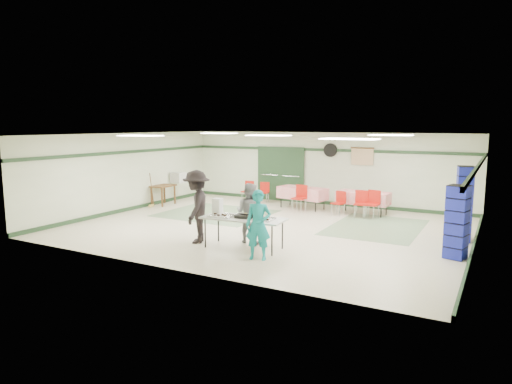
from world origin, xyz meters
The scene contains 42 objects.
floor centered at (0.00, 0.00, 0.00)m, with size 11.00×11.00×0.00m, color beige.
ceiling centered at (0.00, 0.00, 2.70)m, with size 11.00×11.00×0.00m, color silver.
wall_back centered at (0.00, 4.50, 1.35)m, with size 11.00×11.00×0.00m, color beige.
wall_front centered at (0.00, -4.50, 1.35)m, with size 11.00×11.00×0.00m, color beige.
wall_left centered at (-5.50, 0.00, 1.35)m, with size 9.00×9.00×0.00m, color beige.
wall_right centered at (5.50, 0.00, 1.35)m, with size 9.00×9.00×0.00m, color beige.
trim_back centered at (0.00, 4.47, 2.05)m, with size 11.00×0.06×0.10m, color #1F3920.
baseboard_back centered at (0.00, 4.47, 0.06)m, with size 11.00×0.06×0.12m, color #1F3920.
trim_left centered at (-5.47, 0.00, 2.05)m, with size 9.00×0.06×0.10m, color #1F3920.
baseboard_left centered at (-5.47, 0.00, 0.06)m, with size 9.00×0.06×0.12m, color #1F3920.
trim_right centered at (5.47, 0.00, 2.05)m, with size 9.00×0.06×0.10m, color #1F3920.
baseboard_right centered at (5.47, 0.00, 0.06)m, with size 9.00×0.06×0.12m, color #1F3920.
green_patch_a centered at (-2.50, 1.00, 0.00)m, with size 3.50×3.00×0.01m, color slate.
green_patch_b centered at (2.80, 1.50, 0.00)m, with size 2.50×3.50×0.01m, color slate.
double_door_left centered at (-2.20, 4.44, 1.05)m, with size 0.90×0.06×2.10m, color gray.
double_door_right centered at (-1.25, 4.44, 1.05)m, with size 0.90×0.06×2.10m, color gray.
door_frame centered at (-1.73, 4.42, 1.05)m, with size 2.00×0.03×2.15m, color #1F3920.
wall_fan centered at (0.30, 4.44, 2.05)m, with size 0.50×0.50×0.10m, color black.
scroll_banner centered at (1.50, 4.44, 1.85)m, with size 0.80×0.02×0.60m, color tan.
serving_table centered at (0.53, -2.35, 0.72)m, with size 2.10×0.98×0.76m.
sheet_tray_right centered at (1.04, -2.37, 0.77)m, with size 0.55×0.42×0.02m, color silver.
sheet_tray_mid centered at (0.50, -2.19, 0.77)m, with size 0.61×0.46×0.02m, color silver.
sheet_tray_left centered at (-0.02, -2.48, 0.77)m, with size 0.56×0.43×0.02m, color silver.
baking_pan centered at (0.59, -2.38, 0.80)m, with size 0.45×0.28×0.08m, color black.
foam_box_stack centered at (-0.24, -2.31, 0.96)m, with size 0.22×0.20×0.40m, color white.
volunteer_teal centered at (1.29, -2.99, 0.78)m, with size 0.57×0.38×1.57m, color teal.
volunteer_grey centered at (0.38, -1.79, 0.77)m, with size 0.74×0.58×1.53m, color gray.
volunteer_dark centered at (-0.80, -2.43, 0.93)m, with size 1.20×0.69×1.86m, color black.
dining_table_a centered at (1.91, 3.26, 0.57)m, with size 1.75×0.86×0.77m.
dining_table_b centered at (-0.29, 3.26, 0.57)m, with size 1.85×1.06×0.77m.
chair_a centered at (2.00, 2.70, 0.54)m, with size 0.46×0.46×0.87m.
chair_b centered at (1.28, 2.69, 0.49)m, with size 0.46×0.46×0.81m.
chair_c centered at (2.38, 2.70, 0.56)m, with size 0.50×0.50×0.91m.
chair_d centered at (-0.14, 2.70, 0.56)m, with size 0.46×0.46×0.92m.
chair_loose_a centered at (-2.08, 3.74, 0.48)m, with size 0.44×0.44×0.78m.
chair_loose_b centered at (-2.68, 3.54, 0.50)m, with size 0.39×0.39×0.82m.
crate_stack_blue_a centered at (5.15, 0.89, 0.98)m, with size 0.38×0.38×1.96m, color #19219A.
crate_stack_red centered at (5.15, 1.15, 0.60)m, with size 0.37×0.37×1.19m, color #9E1F0F.
crate_stack_blue_b centered at (5.15, -0.81, 0.83)m, with size 0.43×0.43×1.67m, color #19219A.
printer_table centered at (-5.15, 1.43, 0.65)m, with size 0.64×0.95×0.74m.
office_printer centered at (-5.15, 2.36, 0.94)m, with size 0.50×0.44×0.39m, color #B4B3AF.
broom centered at (-5.23, 0.90, 0.64)m, with size 0.03×0.03×1.24m, color brown.
Camera 1 is at (5.99, -11.69, 3.00)m, focal length 32.00 mm.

